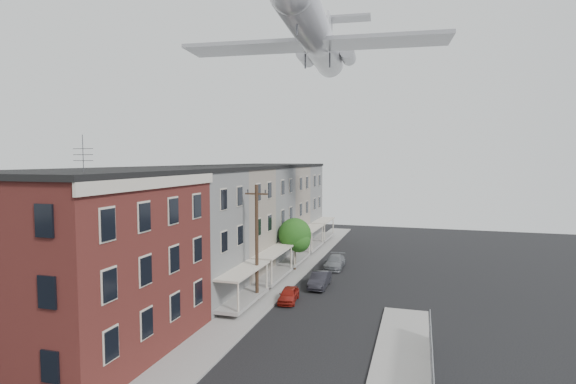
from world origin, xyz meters
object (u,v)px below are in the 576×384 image
object	(u,v)px
car_mid	(320,280)
car_far	(335,262)
car_near	(289,295)
airplane	(317,39)
street_tree	(296,236)
utility_pole	(257,241)

from	to	relation	value
car_mid	car_far	world-z (taller)	car_mid
car_near	airplane	world-z (taller)	airplane
car_far	car_near	bearing A→B (deg)	-98.76
car_mid	street_tree	bearing A→B (deg)	124.94
street_tree	airplane	size ratio (longest dim) A/B	0.20
street_tree	car_mid	distance (m)	6.59
street_tree	utility_pole	bearing A→B (deg)	-91.89
street_tree	airplane	world-z (taller)	airplane
car_near	car_far	world-z (taller)	car_far
street_tree	car_mid	bearing A→B (deg)	-54.37
car_near	airplane	size ratio (longest dim) A/B	0.13
street_tree	car_far	distance (m)	4.96
utility_pole	car_far	size ratio (longest dim) A/B	2.06
car_near	car_mid	xyz separation A→B (m)	(1.44, 4.50, 0.10)
street_tree	car_mid	xyz separation A→B (m)	(3.47, -4.85, -2.80)
utility_pole	car_mid	world-z (taller)	utility_pole
street_tree	car_far	world-z (taller)	street_tree
car_near	street_tree	bearing A→B (deg)	96.42
street_tree	car_near	size ratio (longest dim) A/B	1.61
car_far	street_tree	bearing A→B (deg)	-149.89
car_mid	car_near	bearing A→B (deg)	-108.42
utility_pole	street_tree	world-z (taller)	utility_pole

